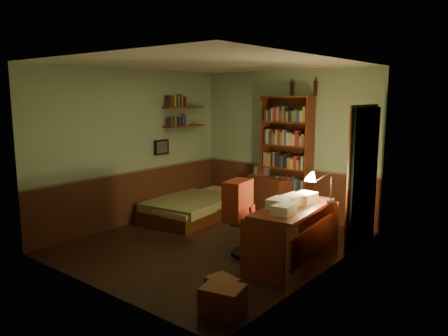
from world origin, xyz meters
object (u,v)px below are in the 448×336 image
Objects in this scene: mini_stereo at (262,170)px; bookshelf at (286,158)px; bed at (198,199)px; dresser at (271,197)px; desk_lamp at (332,179)px; desk at (293,236)px; office_chair at (251,220)px; cardboard_box_b at (222,288)px; cardboard_box_a at (223,301)px.

bookshelf reaches higher than mini_stereo.
bed is 1.75m from bookshelf.
mini_stereo is at bearing 169.44° from dresser.
bed is 2.94m from desk_lamp.
bed is at bearing 153.03° from desk.
cardboard_box_b is (0.50, -1.23, -0.38)m from office_chair.
bed is 1.41× the size of desk.
desk_lamp is at bearing 54.24° from desk.
mini_stereo is 2.59m from desk.
desk_lamp is (2.79, -0.47, 0.79)m from bed.
cardboard_box_a is (0.74, -1.52, -0.35)m from office_chair.
mini_stereo reaches higher than bed.
desk_lamp is at bearing 21.37° from office_chair.
mini_stereo is 0.13× the size of bookshelf.
mini_stereo reaches higher than desk.
mini_stereo is 0.45× the size of desk_lamp.
bookshelf is at bearing 96.98° from office_chair.
dresser is 3.70m from cardboard_box_a.
mini_stereo is 2.26m from office_chair.
bookshelf is 2.31m from desk.
bookshelf is at bearing 109.41° from cardboard_box_b.
cardboard_box_a is at bearing -74.51° from office_chair.
desk_lamp is at bearing 86.01° from cardboard_box_a.
desk reaches higher than bed.
bookshelf reaches higher than bed.
bed is 2.04× the size of office_chair.
mini_stereo is 3.63m from cardboard_box_b.
desk_lamp is 1.20m from office_chair.
desk is 0.63m from office_chair.
cardboard_box_a is at bearing -48.43° from bed.
mini_stereo is 3.99m from cardboard_box_a.
cardboard_box_b is at bearing -87.48° from mini_stereo.
bookshelf is 6.77× the size of cardboard_box_b.
mini_stereo is at bearing 118.34° from cardboard_box_a.
bed is 3.30m from cardboard_box_b.
mini_stereo is at bearing 117.12° from cardboard_box_b.
cardboard_box_a is 1.26× the size of cardboard_box_b.
office_chair is at bearing -144.33° from desk_lamp.
dresser is 0.38× the size of bookshelf.
cardboard_box_b is (-0.39, -1.78, -0.98)m from desk_lamp.
dresser is at bearing -49.18° from mini_stereo.
office_chair is at bearing -84.55° from mini_stereo.
bed is at bearing -154.83° from mini_stereo.
desk_lamp is 1.99× the size of cardboard_box_b.
bookshelf reaches higher than office_chair.
office_chair is at bearing 112.18° from cardboard_box_b.
desk reaches higher than cardboard_box_a.
bed is 3.67m from cardboard_box_a.
cardboard_box_a is at bearing -67.22° from bookshelf.
cardboard_box_a reaches higher than cardboard_box_b.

